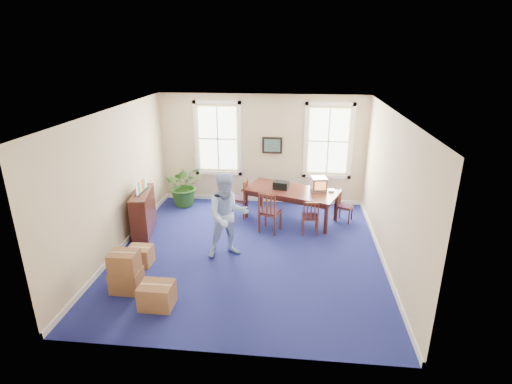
# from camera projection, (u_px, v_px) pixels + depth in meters

# --- Properties ---
(floor) EXTENTS (6.50, 6.50, 0.00)m
(floor) POSITION_uv_depth(u_px,v_px,m) (249.00, 252.00, 9.18)
(floor) COLOR navy
(floor) RESTS_ON ground
(ceiling) EXTENTS (6.50, 6.50, 0.00)m
(ceiling) POSITION_uv_depth(u_px,v_px,m) (248.00, 112.00, 8.08)
(ceiling) COLOR white
(ceiling) RESTS_ON ground
(wall_back) EXTENTS (6.50, 0.00, 6.50)m
(wall_back) POSITION_uv_depth(u_px,v_px,m) (262.00, 150.00, 11.67)
(wall_back) COLOR #CBB58E
(wall_back) RESTS_ON ground
(wall_front) EXTENTS (6.50, 0.00, 6.50)m
(wall_front) POSITION_uv_depth(u_px,v_px,m) (220.00, 262.00, 5.60)
(wall_front) COLOR #CBB58E
(wall_front) RESTS_ON ground
(wall_left) EXTENTS (0.00, 6.50, 6.50)m
(wall_left) POSITION_uv_depth(u_px,v_px,m) (116.00, 182.00, 8.93)
(wall_left) COLOR #CBB58E
(wall_left) RESTS_ON ground
(wall_right) EXTENTS (0.00, 6.50, 6.50)m
(wall_right) POSITION_uv_depth(u_px,v_px,m) (391.00, 191.00, 8.34)
(wall_right) COLOR #CBB58E
(wall_right) RESTS_ON ground
(baseboard_back) EXTENTS (6.00, 0.04, 0.12)m
(baseboard_back) POSITION_uv_depth(u_px,v_px,m) (262.00, 199.00, 12.17)
(baseboard_back) COLOR white
(baseboard_back) RESTS_ON ground
(baseboard_left) EXTENTS (0.04, 6.50, 0.12)m
(baseboard_left) POSITION_uv_depth(u_px,v_px,m) (125.00, 243.00, 9.45)
(baseboard_left) COLOR white
(baseboard_left) RESTS_ON ground
(baseboard_right) EXTENTS (0.04, 6.50, 0.12)m
(baseboard_right) POSITION_uv_depth(u_px,v_px,m) (381.00, 256.00, 8.87)
(baseboard_right) COLOR white
(baseboard_right) RESTS_ON ground
(window_left) EXTENTS (1.40, 0.12, 2.20)m
(window_left) POSITION_uv_depth(u_px,v_px,m) (218.00, 139.00, 11.67)
(window_left) COLOR white
(window_left) RESTS_ON ground
(window_right) EXTENTS (1.40, 0.12, 2.20)m
(window_right) POSITION_uv_depth(u_px,v_px,m) (328.00, 141.00, 11.36)
(window_right) COLOR white
(window_right) RESTS_ON ground
(wall_picture) EXTENTS (0.58, 0.06, 0.48)m
(wall_picture) POSITION_uv_depth(u_px,v_px,m) (272.00, 145.00, 11.54)
(wall_picture) COLOR black
(wall_picture) RESTS_ON ground
(conference_table) EXTENTS (2.69, 1.90, 0.84)m
(conference_table) POSITION_uv_depth(u_px,v_px,m) (291.00, 204.00, 10.81)
(conference_table) COLOR #441C16
(conference_table) RESTS_ON ground
(crt_tv) EXTENTS (0.45, 0.48, 0.35)m
(crt_tv) POSITION_uv_depth(u_px,v_px,m) (319.00, 184.00, 10.58)
(crt_tv) COLOR #B7B7BC
(crt_tv) RESTS_ON conference_table
(game_console) EXTENTS (0.17, 0.20, 0.05)m
(game_console) POSITION_uv_depth(u_px,v_px,m) (331.00, 190.00, 10.55)
(game_console) COLOR white
(game_console) RESTS_ON conference_table
(equipment_bag) EXTENTS (0.45, 0.34, 0.20)m
(equipment_bag) POSITION_uv_depth(u_px,v_px,m) (281.00, 185.00, 10.71)
(equipment_bag) COLOR black
(equipment_bag) RESTS_ON conference_table
(chair_near_left) EXTENTS (0.61, 0.61, 1.07)m
(chair_near_left) POSITION_uv_depth(u_px,v_px,m) (270.00, 212.00, 10.03)
(chair_near_left) COLOR brown
(chair_near_left) RESTS_ON ground
(chair_near_right) EXTENTS (0.43, 0.43, 0.90)m
(chair_near_right) POSITION_uv_depth(u_px,v_px,m) (310.00, 216.00, 9.96)
(chair_near_right) COLOR brown
(chair_near_right) RESTS_ON ground
(chair_end_left) EXTENTS (0.52, 0.52, 1.08)m
(chair_end_left) POSITION_uv_depth(u_px,v_px,m) (238.00, 198.00, 10.91)
(chair_end_left) COLOR brown
(chair_end_left) RESTS_ON ground
(chair_end_right) EXTENTS (0.48, 0.48, 0.84)m
(chair_end_right) POSITION_uv_depth(u_px,v_px,m) (345.00, 206.00, 10.66)
(chair_end_right) COLOR brown
(chair_end_right) RESTS_ON ground
(man) EXTENTS (1.14, 1.03, 1.92)m
(man) POSITION_uv_depth(u_px,v_px,m) (228.00, 216.00, 8.72)
(man) COLOR #A9C8FA
(man) RESTS_ON ground
(credenza) EXTENTS (0.65, 1.42, 1.08)m
(credenza) POSITION_uv_depth(u_px,v_px,m) (143.00, 213.00, 9.96)
(credenza) COLOR #441C16
(credenza) RESTS_ON ground
(brochure_rack) EXTENTS (0.27, 0.70, 0.30)m
(brochure_rack) POSITION_uv_depth(u_px,v_px,m) (141.00, 187.00, 9.72)
(brochure_rack) COLOR #99999E
(brochure_rack) RESTS_ON credenza
(potted_plant) EXTENTS (1.32, 1.22, 1.24)m
(potted_plant) POSITION_uv_depth(u_px,v_px,m) (185.00, 185.00, 11.67)
(potted_plant) COLOR #214C18
(potted_plant) RESTS_ON ground
(cardboard_boxes) EXTENTS (1.54, 1.54, 0.86)m
(cardboard_boxes) POSITION_uv_depth(u_px,v_px,m) (138.00, 268.00, 7.68)
(cardboard_boxes) COLOR #945F3A
(cardboard_boxes) RESTS_ON ground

